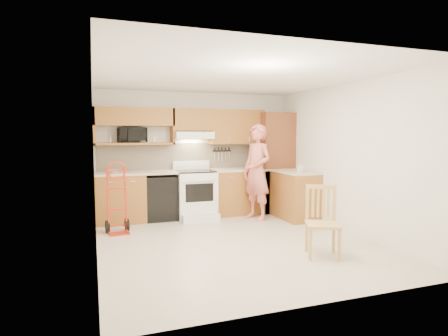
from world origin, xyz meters
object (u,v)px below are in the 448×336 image
microwave (132,135)px  dining_chair (323,222)px  range (196,190)px  hand_truck (118,201)px  person (257,172)px

microwave → dining_chair: microwave is taller
range → hand_truck: 1.66m
person → hand_truck: 2.66m
microwave → range: microwave is taller
dining_chair → hand_truck: bearing=163.6°
dining_chair → range: bearing=133.6°
person → dining_chair: size_ratio=1.94×
range → dining_chair: (1.00, -2.82, -0.08)m
hand_truck → dining_chair: 3.32m
person → dining_chair: person is taller
microwave → range: size_ratio=0.47×
range → person: size_ratio=0.60×
microwave → range: 1.62m
person → hand_truck: size_ratio=1.69×
microwave → person: person is taller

